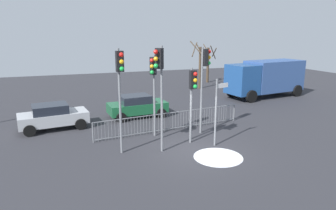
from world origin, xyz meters
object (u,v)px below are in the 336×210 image
Objects in this scene: traffic_light_mid_left at (120,78)px; bare_tree_centre at (200,66)px; delivery_truck at (266,77)px; traffic_light_foreground_left at (193,89)px; traffic_light_foreground_right at (153,78)px; car_silver_mid at (53,116)px; traffic_light_mid_right at (160,76)px; direction_sign_post at (217,109)px; traffic_light_rear_left at (204,71)px; bare_tree_left at (208,63)px; car_green_far at (137,106)px.

bare_tree_centre is at bearing -134.88° from traffic_light_mid_left.
traffic_light_foreground_left is at bearing 30.21° from delivery_truck.
traffic_light_foreground_right is at bearing 21.09° from delivery_truck.
delivery_truck reaches higher than car_silver_mid.
bare_tree_centre is at bearing -92.61° from traffic_light_foreground_right.
bare_tree_centre reaches higher than car_silver_mid.
traffic_light_mid_right is 1.48× the size of direction_sign_post.
delivery_truck is at bearing 122.37° from traffic_light_rear_left.
delivery_truck is (9.68, 9.02, -0.12)m from direction_sign_post.
delivery_truck is at bearing -56.78° from bare_tree_centre.
traffic_light_mid_left is at bearing 23.03° from delivery_truck.
traffic_light_foreground_left is (3.56, 0.15, -0.73)m from traffic_light_mid_left.
delivery_truck is (14.26, 8.53, -1.78)m from traffic_light_mid_left.
traffic_light_mid_left is 1.14× the size of bare_tree_left.
car_green_far is (0.11, 4.15, -2.43)m from traffic_light_foreground_right.
traffic_light_rear_left is 1.01× the size of bare_tree_centre.
traffic_light_mid_left is (-1.70, 0.41, -0.08)m from traffic_light_mid_right.
traffic_light_mid_left is 1.44× the size of direction_sign_post.
traffic_light_rear_left is 5.08m from traffic_light_mid_left.
bare_tree_centre reaches higher than bare_tree_left.
bare_tree_left is at bearing -93.46° from traffic_light_foreground_right.
traffic_light_mid_left is 6.51m from car_silver_mid.
traffic_light_rear_left is 2.58m from direction_sign_post.
traffic_light_rear_left is 11.86m from delivery_truck.
traffic_light_rear_left reaches higher than traffic_light_foreground_left.
traffic_light_mid_left is (-4.85, -1.52, 0.06)m from traffic_light_rear_left.
traffic_light_foreground_right reaches higher than car_silver_mid.
delivery_truck is (12.08, 2.59, 0.97)m from car_green_far.
bare_tree_centre reaches higher than traffic_light_foreground_left.
traffic_light_mid_left is 17.68m from bare_tree_centre.
traffic_light_mid_left is 3.64m from traffic_light_foreground_left.
traffic_light_rear_left is 1.19× the size of car_silver_mid.
traffic_light_mid_left reaches higher than car_green_far.
traffic_light_foreground_left is (1.49, -1.64, -0.40)m from traffic_light_foreground_right.
car_silver_mid is 16.43m from bare_tree_centre.
car_silver_mid is (-3.04, 5.06, -2.75)m from traffic_light_mid_left.
traffic_light_foreground_right is at bearing -44.72° from traffic_light_mid_right.
car_silver_mid is at bearing -118.53° from traffic_light_rear_left.
delivery_truck is (9.41, 7.01, -1.72)m from traffic_light_rear_left.
traffic_light_foreground_left is 6.28m from car_green_far.
traffic_light_foreground_right is (0.38, 2.19, -0.40)m from traffic_light_mid_right.
car_silver_mid is at bearing -146.50° from bare_tree_centre.
delivery_truck is at bearing 27.48° from direction_sign_post.
car_silver_mid is (-7.61, 5.55, -1.09)m from direction_sign_post.
traffic_light_rear_left is 13.88m from bare_tree_centre.
car_silver_mid is at bearing -66.94° from traffic_light_mid_left.
traffic_light_mid_left is at bearing -114.17° from car_green_far.
traffic_light_mid_right reaches higher than traffic_light_foreground_right.
direction_sign_post is 0.71× the size of bare_tree_centre.
delivery_truck is at bearing -89.58° from traffic_light_mid_right.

